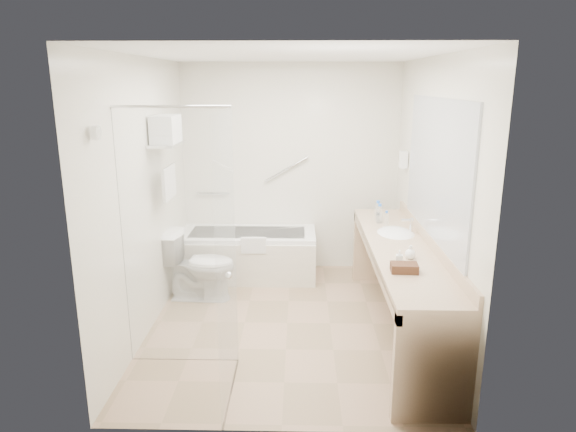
{
  "coord_description": "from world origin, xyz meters",
  "views": [
    {
      "loc": [
        0.11,
        -4.57,
        2.29
      ],
      "look_at": [
        0.0,
        0.3,
        1.0
      ],
      "focal_mm": 32.0,
      "sensor_mm": 36.0,
      "label": 1
    }
  ],
  "objects_px": {
    "bathtub": "(248,254)",
    "amenity_basket": "(404,268)",
    "water_bottle_left": "(378,211)",
    "toilet": "(200,266)",
    "vanity_counter": "(399,267)"
  },
  "relations": [
    {
      "from": "bathtub",
      "to": "vanity_counter",
      "type": "relative_size",
      "value": 0.59
    },
    {
      "from": "toilet",
      "to": "amenity_basket",
      "type": "bearing_deg",
      "value": -123.62
    },
    {
      "from": "toilet",
      "to": "vanity_counter",
      "type": "bearing_deg",
      "value": -107.31
    },
    {
      "from": "vanity_counter",
      "to": "toilet",
      "type": "bearing_deg",
      "value": 159.66
    },
    {
      "from": "bathtub",
      "to": "amenity_basket",
      "type": "relative_size",
      "value": 7.76
    },
    {
      "from": "bathtub",
      "to": "amenity_basket",
      "type": "bearing_deg",
      "value": -55.22
    },
    {
      "from": "water_bottle_left",
      "to": "vanity_counter",
      "type": "bearing_deg",
      "value": -84.57
    },
    {
      "from": "toilet",
      "to": "water_bottle_left",
      "type": "height_order",
      "value": "water_bottle_left"
    },
    {
      "from": "bathtub",
      "to": "amenity_basket",
      "type": "height_order",
      "value": "amenity_basket"
    },
    {
      "from": "toilet",
      "to": "amenity_basket",
      "type": "distance_m",
      "value": 2.39
    },
    {
      "from": "vanity_counter",
      "to": "bathtub",
      "type": "bearing_deg",
      "value": 137.65
    },
    {
      "from": "amenity_basket",
      "to": "water_bottle_left",
      "type": "distance_m",
      "value": 1.53
    },
    {
      "from": "amenity_basket",
      "to": "water_bottle_left",
      "type": "xyz_separation_m",
      "value": [
        0.02,
        1.53,
        0.06
      ]
    },
    {
      "from": "vanity_counter",
      "to": "amenity_basket",
      "type": "bearing_deg",
      "value": -98.4
    },
    {
      "from": "bathtub",
      "to": "water_bottle_left",
      "type": "distance_m",
      "value": 1.68
    }
  ]
}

